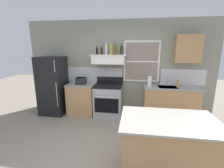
# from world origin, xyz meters

# --- Properties ---
(ground_plane) EXTENTS (16.00, 16.00, 0.00)m
(ground_plane) POSITION_xyz_m (0.00, 0.00, 0.00)
(ground_plane) COLOR gray
(back_wall) EXTENTS (5.40, 0.11, 2.70)m
(back_wall) POSITION_xyz_m (0.03, 2.23, 1.35)
(back_wall) COLOR gray
(back_wall) RESTS_ON ground_plane
(refrigerator) EXTENTS (0.70, 0.72, 1.69)m
(refrigerator) POSITION_xyz_m (-1.90, 1.84, 0.84)
(refrigerator) COLOR black
(refrigerator) RESTS_ON ground_plane
(counter_left_of_stove) EXTENTS (0.79, 0.63, 0.91)m
(counter_left_of_stove) POSITION_xyz_m (-1.05, 1.90, 0.46)
(counter_left_of_stove) COLOR tan
(counter_left_of_stove) RESTS_ON ground_plane
(toaster) EXTENTS (0.30, 0.20, 0.19)m
(toaster) POSITION_xyz_m (-1.05, 1.88, 1.01)
(toaster) COLOR black
(toaster) RESTS_ON counter_left_of_stove
(stove_range) EXTENTS (0.76, 0.69, 1.09)m
(stove_range) POSITION_xyz_m (-0.25, 1.86, 0.46)
(stove_range) COLOR #9EA0A5
(stove_range) RESTS_ON ground_plane
(range_hood_shelf) EXTENTS (0.96, 0.52, 0.24)m
(range_hood_shelf) POSITION_xyz_m (-0.25, 1.96, 1.62)
(range_hood_shelf) COLOR white
(bottle_balsamic_dark) EXTENTS (0.06, 0.06, 0.23)m
(bottle_balsamic_dark) POSITION_xyz_m (-0.58, 1.98, 1.84)
(bottle_balsamic_dark) COLOR black
(bottle_balsamic_dark) RESTS_ON range_hood_shelf
(bottle_brown_stout) EXTENTS (0.06, 0.06, 0.23)m
(bottle_brown_stout) POSITION_xyz_m (-0.45, 1.96, 1.84)
(bottle_brown_stout) COLOR #381E0F
(bottle_brown_stout) RESTS_ON range_hood_shelf
(bottle_clear_tall) EXTENTS (0.06, 0.06, 0.34)m
(bottle_clear_tall) POSITION_xyz_m (-0.32, 1.97, 1.89)
(bottle_clear_tall) COLOR silver
(bottle_clear_tall) RESTS_ON range_hood_shelf
(bottle_champagne_gold_foil) EXTENTS (0.08, 0.08, 0.33)m
(bottle_champagne_gold_foil) POSITION_xyz_m (-0.18, 1.97, 1.88)
(bottle_champagne_gold_foil) COLOR #B29333
(bottle_champagne_gold_foil) RESTS_ON range_hood_shelf
(bottle_amber_wine) EXTENTS (0.07, 0.07, 0.29)m
(bottle_amber_wine) POSITION_xyz_m (-0.05, 1.91, 1.87)
(bottle_amber_wine) COLOR brown
(bottle_amber_wine) RESTS_ON range_hood_shelf
(bottle_dark_green_wine) EXTENTS (0.07, 0.07, 0.29)m
(bottle_dark_green_wine) POSITION_xyz_m (0.09, 2.00, 1.87)
(bottle_dark_green_wine) COLOR #143819
(bottle_dark_green_wine) RESTS_ON range_hood_shelf
(counter_right_with_sink) EXTENTS (1.43, 0.63, 0.91)m
(counter_right_with_sink) POSITION_xyz_m (1.45, 1.90, 0.46)
(counter_right_with_sink) COLOR tan
(counter_right_with_sink) RESTS_ON ground_plane
(sink_faucet) EXTENTS (0.03, 0.17, 0.28)m
(sink_faucet) POSITION_xyz_m (1.35, 2.00, 1.08)
(sink_faucet) COLOR silver
(sink_faucet) RESTS_ON counter_right_with_sink
(paper_towel_roll) EXTENTS (0.11, 0.11, 0.27)m
(paper_towel_roll) POSITION_xyz_m (0.88, 1.90, 1.04)
(paper_towel_roll) COLOR white
(paper_towel_roll) RESTS_ON counter_right_with_sink
(dish_soap_bottle) EXTENTS (0.06, 0.06, 0.18)m
(dish_soap_bottle) POSITION_xyz_m (1.63, 2.00, 1.00)
(dish_soap_bottle) COLOR orange
(dish_soap_bottle) RESTS_ON counter_right_with_sink
(kitchen_island) EXTENTS (1.40, 0.90, 0.91)m
(kitchen_island) POSITION_xyz_m (0.98, -0.13, 0.46)
(kitchen_island) COLOR tan
(kitchen_island) RESTS_ON ground_plane
(upper_cabinet_right) EXTENTS (0.64, 0.32, 0.70)m
(upper_cabinet_right) POSITION_xyz_m (1.80, 2.04, 1.90)
(upper_cabinet_right) COLOR tan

